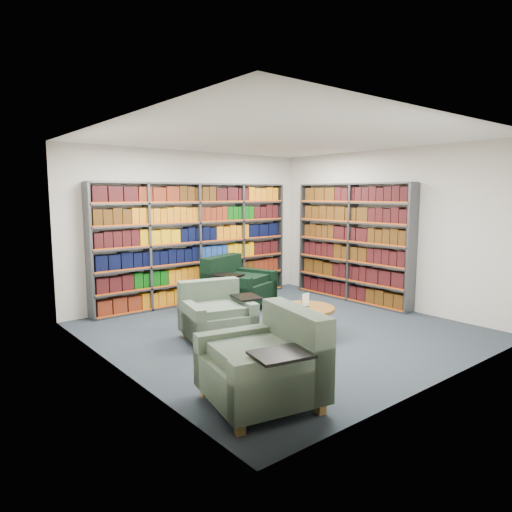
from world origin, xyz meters
TOP-DOWN VIEW (x-y plane):
  - room_shell at (0.00, 0.00)m, footprint 5.02×5.02m
  - bookshelf_back at (0.00, 2.34)m, footprint 4.00×0.28m
  - bookshelf_right at (2.34, 0.60)m, footprint 0.28×2.50m
  - chair_teal_left at (-1.00, 0.27)m, footprint 1.14×1.06m
  - chair_green_right at (0.31, 1.58)m, footprint 1.32×1.27m
  - chair_teal_front at (-1.71, -1.72)m, footprint 1.18×1.28m
  - coffee_table at (0.15, -0.35)m, footprint 0.84×0.84m

SIDE VIEW (x-z plane):
  - coffee_table at x=0.15m, z-range 0.02..0.61m
  - chair_teal_left at x=-1.00m, z-range -0.08..0.72m
  - chair_green_right at x=0.31m, z-range -0.09..0.82m
  - chair_teal_front at x=-1.71m, z-range -0.09..0.82m
  - bookshelf_back at x=0.00m, z-range 0.00..2.20m
  - bookshelf_right at x=2.34m, z-range 0.00..2.20m
  - room_shell at x=0.00m, z-range -0.01..2.81m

